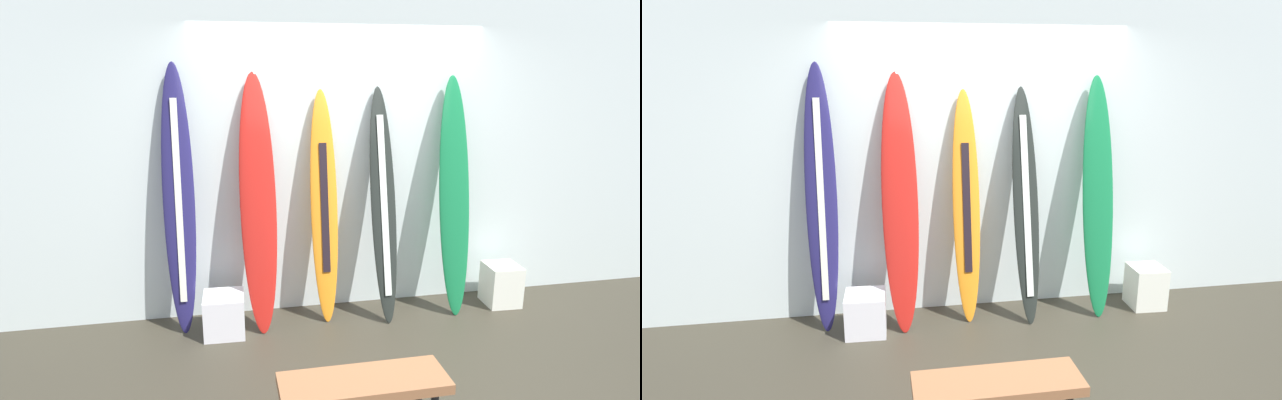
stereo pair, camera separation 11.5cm
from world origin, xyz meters
TOP-DOWN VIEW (x-y plane):
  - ground at (0.00, 0.00)m, footprint 8.00×8.00m
  - wall_back at (0.00, 1.30)m, footprint 7.20×0.20m
  - surfboard_navy at (-1.38, 1.01)m, footprint 0.26×0.33m
  - surfboard_crimson at (-0.75, 0.95)m, footprint 0.31×0.47m
  - surfboard_sunset at (-0.19, 1.00)m, footprint 0.25×0.37m
  - surfboard_charcoal at (0.32, 0.94)m, footprint 0.25×0.50m
  - surfboard_emerald at (0.97, 0.94)m, footprint 0.29×0.46m
  - display_block_left at (-1.06, 0.83)m, footprint 0.34×0.34m
  - display_block_center at (1.48, 0.91)m, footprint 0.31×0.31m
  - bench at (-0.30, -0.66)m, footprint 0.96×0.32m

SIDE VIEW (x-z plane):
  - ground at x=0.00m, z-range -0.04..0.00m
  - display_block_left at x=-1.06m, z-range 0.00..0.34m
  - display_block_center at x=1.48m, z-range 0.00..0.38m
  - bench at x=-0.30m, z-range 0.16..0.60m
  - surfboard_sunset at x=-0.19m, z-range -0.02..1.96m
  - surfboard_charcoal at x=0.32m, z-range 0.00..2.00m
  - surfboard_emerald at x=0.97m, z-range 0.00..2.09m
  - surfboard_crimson at x=-0.75m, z-range -0.01..2.11m
  - surfboard_navy at x=-1.38m, z-range -0.01..2.18m
  - wall_back at x=0.00m, z-range 0.00..2.80m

